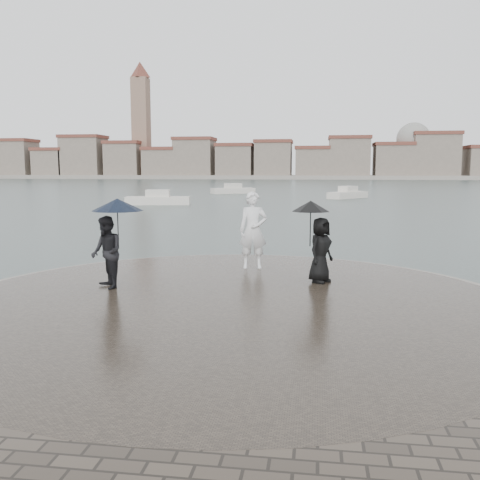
# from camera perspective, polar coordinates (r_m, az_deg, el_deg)

# --- Properties ---
(ground) EXTENTS (400.00, 400.00, 0.00)m
(ground) POSITION_cam_1_polar(r_m,az_deg,el_deg) (7.96, -5.14, -15.02)
(ground) COLOR #2B3835
(ground) RESTS_ON ground
(kerb_ring) EXTENTS (12.50, 12.50, 0.32)m
(kerb_ring) POSITION_cam_1_polar(r_m,az_deg,el_deg) (11.16, -0.97, -7.45)
(kerb_ring) COLOR gray
(kerb_ring) RESTS_ON ground
(quay_tip) EXTENTS (11.90, 11.90, 0.36)m
(quay_tip) POSITION_cam_1_polar(r_m,az_deg,el_deg) (11.16, -0.97, -7.35)
(quay_tip) COLOR #2D261E
(quay_tip) RESTS_ON ground
(statue) EXTENTS (0.82, 0.60, 2.09)m
(statue) POSITION_cam_1_polar(r_m,az_deg,el_deg) (14.52, 1.41, 1.05)
(statue) COLOR white
(statue) RESTS_ON quay_tip
(visitor_left) EXTENTS (1.33, 1.19, 2.04)m
(visitor_left) POSITION_cam_1_polar(r_m,az_deg,el_deg) (12.40, -13.71, 0.26)
(visitor_left) COLOR black
(visitor_left) RESTS_ON quay_tip
(visitor_right) EXTENTS (1.12, 1.02, 1.95)m
(visitor_right) POSITION_cam_1_polar(r_m,az_deg,el_deg) (12.86, 8.30, 0.21)
(visitor_right) COLOR black
(visitor_right) RESTS_ON quay_tip
(far_skyline) EXTENTS (260.00, 20.00, 37.00)m
(far_skyline) POSITION_cam_1_polar(r_m,az_deg,el_deg) (168.06, 5.57, 8.40)
(far_skyline) COLOR gray
(far_skyline) RESTS_ON ground
(boats) EXTENTS (38.41, 25.44, 1.50)m
(boats) POSITION_cam_1_polar(r_m,az_deg,el_deg) (54.77, 7.76, 4.69)
(boats) COLOR silver
(boats) RESTS_ON ground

